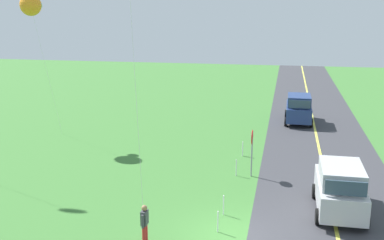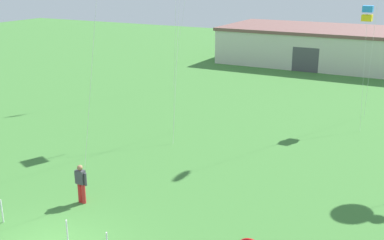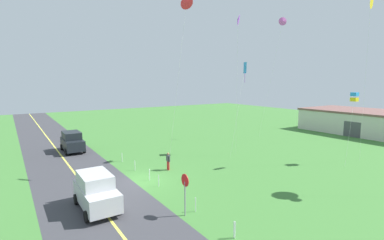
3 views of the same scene
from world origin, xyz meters
name	(u,v)px [view 1 (image 1 of 3)]	position (x,y,z in m)	size (l,w,h in m)	color
ground_plane	(234,238)	(0.00, 0.00, -0.05)	(120.00, 120.00, 0.10)	#3D7533
car_suv_foreground	(340,188)	(3.18, -4.24, 1.15)	(4.40, 2.12, 2.24)	#B7B7BC
car_parked_east_far	(299,108)	(20.08, -2.78, 1.15)	(4.40, 2.12, 2.24)	navy
stop_sign	(252,144)	(7.03, -0.10, 1.80)	(0.76, 0.08, 2.56)	gray
person_adult_near	(145,223)	(-1.27, 3.26, 0.86)	(0.58, 0.22, 1.60)	red
kite_blue_mid	(31,5)	(11.95, 15.01, 9.04)	(1.98, 1.67, 9.74)	silver
fence_post_2	(218,222)	(0.29, 0.70, 0.45)	(0.05, 0.05, 0.90)	silver
fence_post_3	(223,205)	(1.94, 0.70, 0.45)	(0.05, 0.05, 0.90)	silver
fence_post_4	(236,168)	(6.95, 0.70, 0.45)	(0.05, 0.05, 0.90)	silver
fence_post_5	(243,149)	(10.54, 0.70, 0.45)	(0.05, 0.05, 0.90)	silver
fence_post_6	(243,149)	(10.46, 0.70, 0.45)	(0.05, 0.05, 0.90)	silver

